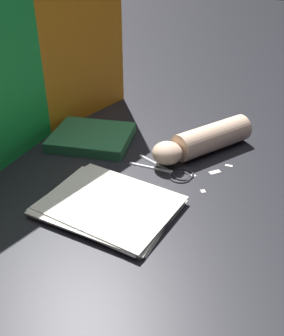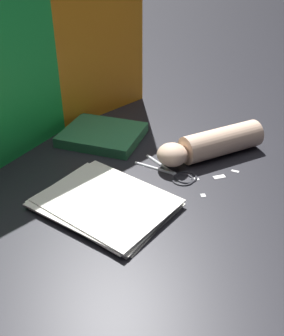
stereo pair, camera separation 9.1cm
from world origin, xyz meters
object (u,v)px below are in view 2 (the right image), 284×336
Objects in this scene: scissors at (177,174)px; hand_forearm at (212,144)px; paper_stack at (106,203)px; book_closed at (102,135)px.

hand_forearm is at bearing -11.94° from scissors.
paper_stack is at bearing 164.10° from hand_forearm.
book_closed reaches higher than scissors.
paper_stack is 0.21m from scissors.
paper_stack is 1.65× the size of scissors.
book_closed is 0.28m from scissors.
paper_stack is 0.96× the size of hand_forearm.
scissors is at bearing -99.38° from book_closed.
book_closed is (0.25, 0.21, 0.01)m from paper_stack.
paper_stack is at bearing 161.53° from scissors.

